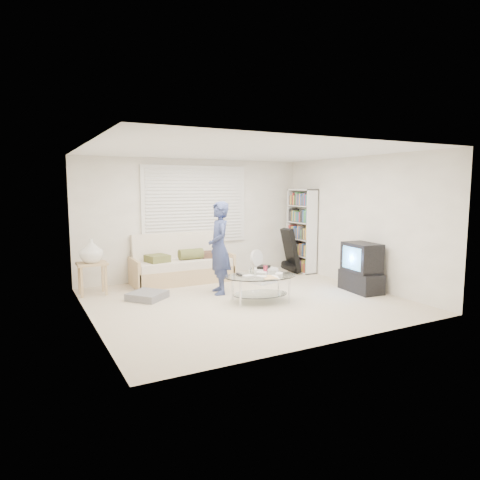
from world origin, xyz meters
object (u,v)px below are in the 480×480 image
futon_sofa (182,266)px  tv_unit (361,268)px  coffee_table (261,280)px  bookshelf (302,231)px

futon_sofa → tv_unit: (2.64, -2.30, 0.11)m
tv_unit → coffee_table: bearing=173.2°
futon_sofa → tv_unit: futon_sofa is taller
futon_sofa → coffee_table: futon_sofa is taller
bookshelf → coffee_table: 2.85m
tv_unit → bookshelf: bearing=86.5°
futon_sofa → bookshelf: bearing=-5.4°
coffee_table → futon_sofa: bearing=107.1°
tv_unit → coffee_table: (-2.01, 0.24, -0.07)m
coffee_table → bookshelf: bearing=40.1°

